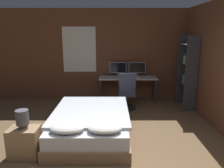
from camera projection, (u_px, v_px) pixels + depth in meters
The scene contains 11 objects.
wall_back at pixel (112, 55), 6.57m from camera, with size 12.00×0.08×2.70m.
bed at pixel (90, 124), 4.31m from camera, with size 1.48×2.09×0.58m.
nightstand at pixel (24, 143), 3.58m from camera, with size 0.48×0.36×0.50m.
bedside_lamp at pixel (21, 118), 3.48m from camera, with size 0.20×0.20×0.31m.
desk at pixel (127, 80), 6.39m from camera, with size 1.67×0.56×0.74m.
monitor_left at pixel (117, 68), 6.48m from camera, with size 0.49×0.16×0.42m.
monitor_right at pixel (136, 68), 6.49m from camera, with size 0.49×0.16×0.42m.
keyboard at pixel (127, 78), 6.19m from camera, with size 0.40×0.13×0.02m.
computer_mouse at pixel (138, 78), 6.19m from camera, with size 0.07×0.05×0.04m.
office_chair at pixel (126, 95), 5.80m from camera, with size 0.52×0.52×1.00m.
bookshelf at pixel (187, 69), 5.78m from camera, with size 0.33×0.72×1.94m.
Camera 1 is at (-0.03, -2.68, 2.01)m, focal length 35.00 mm.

